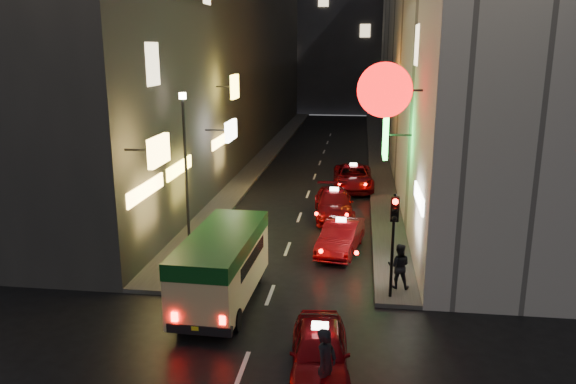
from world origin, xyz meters
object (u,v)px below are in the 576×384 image
at_px(taxi_near, 320,348).
at_px(traffic_light, 394,224).
at_px(minibus, 222,260).
at_px(pedestrian_crossing, 326,361).
at_px(lamp_post, 185,158).

height_order(taxi_near, traffic_light, traffic_light).
distance_m(minibus, taxi_near, 5.11).
bearing_deg(pedestrian_crossing, lamp_post, 56.54).
height_order(pedestrian_crossing, traffic_light, traffic_light).
distance_m(pedestrian_crossing, lamp_post, 12.26).
bearing_deg(taxi_near, traffic_light, 65.98).
height_order(traffic_light, lamp_post, lamp_post).
xyz_separation_m(minibus, taxi_near, (3.43, -3.71, -0.76)).
xyz_separation_m(taxi_near, traffic_light, (1.99, 4.47, 1.95)).
height_order(minibus, lamp_post, lamp_post).
relative_size(pedestrian_crossing, lamp_post, 0.34).
bearing_deg(minibus, lamp_post, 117.64).
distance_m(taxi_near, pedestrian_crossing, 1.15).
distance_m(pedestrian_crossing, traffic_light, 6.06).
relative_size(minibus, pedestrian_crossing, 2.68).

